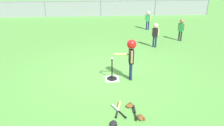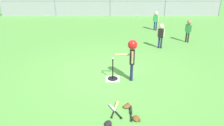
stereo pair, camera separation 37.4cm
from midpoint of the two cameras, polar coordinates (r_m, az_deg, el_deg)
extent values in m
plane|color=#51933D|center=(7.26, 0.26, -2.98)|extent=(60.00, 60.00, 0.00)
cube|color=white|center=(6.96, 1.54, -4.15)|extent=(0.44, 0.44, 0.01)
cylinder|color=black|center=(6.96, 1.54, -4.08)|extent=(0.32, 0.32, 0.03)
cylinder|color=black|center=(6.81, 1.57, -1.59)|extent=(0.04, 0.04, 0.64)
cylinder|color=black|center=(6.69, 1.60, 0.84)|extent=(0.06, 0.06, 0.02)
sphere|color=white|center=(6.67, 1.61, 1.21)|extent=(0.07, 0.07, 0.07)
cylinder|color=#191E4C|center=(6.79, 6.49, -2.46)|extent=(0.09, 0.09, 0.56)
cylinder|color=#191E4C|center=(6.90, 6.45, -2.01)|extent=(0.09, 0.09, 0.56)
cube|color=black|center=(6.65, 6.66, 1.62)|extent=(0.17, 0.26, 0.43)
cylinder|color=tan|center=(6.50, 6.73, 1.37)|extent=(0.06, 0.06, 0.37)
cylinder|color=tan|center=(6.78, 6.61, 2.35)|extent=(0.06, 0.06, 0.37)
sphere|color=tan|center=(6.53, 6.80, 4.50)|extent=(0.25, 0.25, 0.25)
sphere|color=red|center=(6.52, 6.81, 4.76)|extent=(0.28, 0.28, 0.28)
cylinder|color=#DBB266|center=(6.62, 4.87, 2.22)|extent=(0.60, 0.10, 0.06)
cylinder|color=#191E4C|center=(9.85, 13.55, 5.08)|extent=(0.08, 0.08, 0.48)
cylinder|color=#191E4C|center=(9.88, 12.98, 5.21)|extent=(0.08, 0.08, 0.48)
cube|color=black|center=(9.74, 13.50, 7.54)|extent=(0.25, 0.23, 0.38)
cylinder|color=beige|center=(9.69, 14.25, 7.55)|extent=(0.05, 0.05, 0.32)
cylinder|color=beige|center=(9.79, 12.78, 7.83)|extent=(0.05, 0.05, 0.32)
sphere|color=beige|center=(9.67, 13.67, 9.28)|extent=(0.21, 0.21, 0.21)
cylinder|color=#191E4C|center=(12.79, 12.05, 9.35)|extent=(0.07, 0.07, 0.47)
cylinder|color=#191E4C|center=(12.81, 11.58, 9.41)|extent=(0.07, 0.07, 0.47)
cube|color=green|center=(12.71, 11.97, 11.21)|extent=(0.24, 0.20, 0.37)
cylinder|color=beige|center=(12.68, 12.57, 11.26)|extent=(0.05, 0.05, 0.31)
cylinder|color=beige|center=(12.72, 11.39, 11.39)|extent=(0.05, 0.05, 0.31)
sphere|color=beige|center=(12.65, 12.09, 12.53)|extent=(0.21, 0.21, 0.21)
cylinder|color=#262626|center=(11.04, 19.97, 6.25)|extent=(0.07, 0.07, 0.47)
cylinder|color=#262626|center=(11.08, 19.47, 6.38)|extent=(0.07, 0.07, 0.47)
cube|color=green|center=(10.95, 20.02, 8.41)|extent=(0.24, 0.24, 0.37)
cylinder|color=#8C6647|center=(10.90, 20.67, 8.40)|extent=(0.05, 0.05, 0.32)
cylinder|color=#8C6647|center=(10.99, 19.41, 8.69)|extent=(0.05, 0.05, 0.32)
sphere|color=#8C6647|center=(10.88, 20.23, 9.93)|extent=(0.21, 0.21, 0.21)
cylinder|color=silver|center=(5.56, 1.86, -11.63)|extent=(0.19, 0.30, 0.06)
cylinder|color=black|center=(5.35, 3.50, -13.25)|extent=(0.16, 0.28, 0.03)
cylinder|color=black|center=(5.25, 4.38, -14.11)|extent=(0.05, 0.04, 0.05)
cylinder|color=#DBB266|center=(5.66, 2.86, -10.98)|extent=(0.14, 0.34, 0.06)
cylinder|color=black|center=(5.39, 2.17, -12.94)|extent=(0.11, 0.33, 0.03)
cylinder|color=black|center=(5.26, 1.80, -14.00)|extent=(0.05, 0.03, 0.05)
cylinder|color=black|center=(5.53, 6.70, -12.06)|extent=(0.07, 0.28, 0.06)
cylinder|color=black|center=(5.30, 6.91, -13.81)|extent=(0.04, 0.28, 0.03)
cylinder|color=black|center=(5.19, 7.02, -14.74)|extent=(0.05, 0.02, 0.05)
ellipsoid|color=black|center=(5.07, 0.97, -15.52)|extent=(0.20, 0.25, 0.07)
cube|color=black|center=(5.01, 1.66, -16.08)|extent=(0.05, 0.06, 0.06)
ellipsoid|color=brown|center=(5.64, 5.69, -11.13)|extent=(0.27, 0.24, 0.07)
cube|color=brown|center=(5.72, 5.90, -10.60)|extent=(0.06, 0.06, 0.06)
ellipsoid|color=brown|center=(5.27, 8.21, -14.08)|extent=(0.16, 0.22, 0.07)
cube|color=brown|center=(5.23, 9.11, -14.49)|extent=(0.04, 0.05, 0.06)
cylinder|color=slate|center=(16.89, -14.13, 13.66)|extent=(0.06, 0.06, 1.15)
cylinder|color=slate|center=(16.42, -0.02, 14.08)|extent=(0.06, 0.06, 1.15)
cylinder|color=slate|center=(16.92, 14.06, 13.68)|extent=(0.06, 0.06, 1.15)
cylinder|color=slate|center=(18.29, 26.61, 12.65)|extent=(0.06, 0.06, 1.15)
cube|color=gray|center=(16.35, -0.02, 15.87)|extent=(16.00, 0.03, 0.03)
cube|color=gray|center=(16.42, -0.02, 14.08)|extent=(16.00, 0.01, 1.15)
camera|label=1|loc=(0.19, -88.41, 0.69)|focal=35.11mm
camera|label=2|loc=(0.19, 91.59, -0.69)|focal=35.11mm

